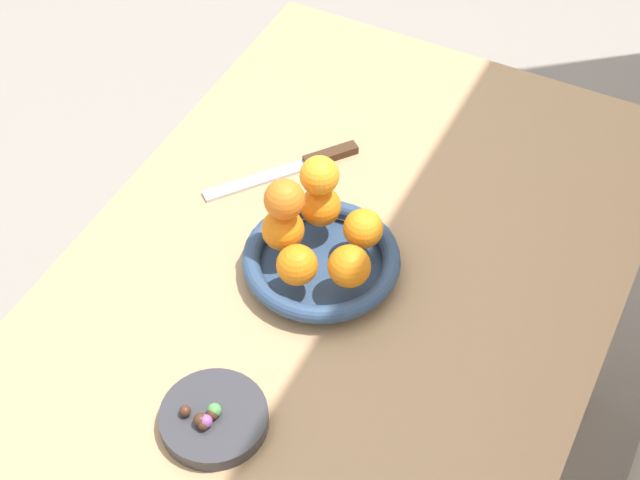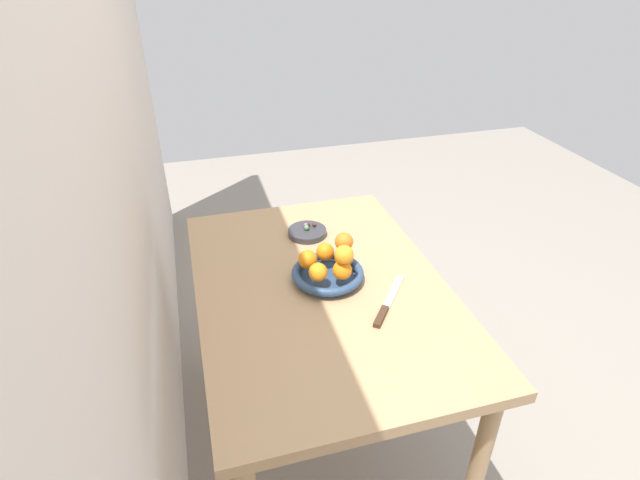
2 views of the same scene
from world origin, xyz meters
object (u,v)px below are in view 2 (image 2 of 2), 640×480
(candy_ball_5, at_px, (307,228))
(knife, at_px, (387,304))
(fruit_bowl, at_px, (328,274))
(candy_ball_3, at_px, (306,227))
(candy_dish, at_px, (307,232))
(candy_ball_2, at_px, (306,225))
(orange_0, at_px, (318,272))
(candy_ball_0, at_px, (307,225))
(orange_2, at_px, (344,257))
(orange_6, at_px, (344,254))
(orange_3, at_px, (325,252))
(orange_1, at_px, (342,270))
(dining_table, at_px, (321,307))
(orange_4, at_px, (308,259))
(candy_ball_4, at_px, (306,225))
(candy_ball_1, at_px, (314,225))
(orange_5, at_px, (344,242))

(candy_ball_5, relative_size, knife, 0.08)
(fruit_bowl, height_order, candy_ball_3, fruit_bowl)
(candy_dish, distance_m, candy_ball_2, 0.03)
(orange_0, xyz_separation_m, candy_ball_0, (0.35, -0.06, -0.04))
(orange_2, height_order, knife, orange_2)
(fruit_bowl, relative_size, candy_ball_0, 12.65)
(orange_0, distance_m, orange_6, 0.10)
(orange_3, xyz_separation_m, knife, (-0.23, -0.12, -0.06))
(orange_2, bearing_deg, orange_1, 157.90)
(orange_3, distance_m, candy_ball_3, 0.24)
(candy_ball_5, bearing_deg, dining_table, 173.95)
(orange_4, bearing_deg, candy_ball_4, -13.01)
(fruit_bowl, xyz_separation_m, candy_ball_4, (0.30, -0.01, 0.01))
(orange_4, relative_size, candy_ball_5, 3.32)
(orange_1, xyz_separation_m, candy_ball_2, (0.36, 0.02, -0.04))
(orange_1, distance_m, candy_ball_0, 0.36)
(candy_dish, distance_m, knife, 0.47)
(candy_ball_2, height_order, candy_ball_3, candy_ball_3)
(orange_4, bearing_deg, candy_dish, -13.92)
(orange_3, relative_size, candy_ball_2, 4.00)
(orange_6, xyz_separation_m, candy_ball_3, (0.35, 0.03, -0.10))
(orange_1, height_order, candy_ball_1, orange_1)
(candy_dish, height_order, candy_ball_0, candy_ball_0)
(orange_1, bearing_deg, orange_4, 45.66)
(orange_6, distance_m, candy_ball_4, 0.37)
(dining_table, xyz_separation_m, candy_ball_0, (0.32, -0.04, 0.12))
(candy_ball_0, height_order, candy_ball_3, candy_ball_0)
(fruit_bowl, xyz_separation_m, orange_1, (-0.06, -0.03, 0.05))
(orange_0, xyz_separation_m, knife, (-0.13, -0.17, -0.06))
(orange_2, xyz_separation_m, orange_4, (0.02, 0.11, -0.00))
(dining_table, distance_m, orange_3, 0.18)
(candy_ball_3, relative_size, candy_ball_5, 0.87)
(orange_0, bearing_deg, orange_4, 10.26)
(candy_ball_2, relative_size, candy_ball_3, 0.92)
(orange_5, height_order, candy_ball_1, orange_5)
(candy_ball_2, bearing_deg, orange_5, -171.51)
(candy_ball_2, relative_size, candy_ball_5, 0.80)
(orange_1, relative_size, orange_4, 0.99)
(candy_ball_4, bearing_deg, candy_ball_5, 174.59)
(orange_3, xyz_separation_m, candy_ball_5, (0.23, 0.00, -0.04))
(orange_3, distance_m, knife, 0.27)
(fruit_bowl, xyz_separation_m, candy_ball_0, (0.30, -0.01, 0.01))
(candy_ball_1, height_order, candy_ball_4, candy_ball_4)
(orange_5, relative_size, candy_ball_5, 3.16)
(orange_3, relative_size, candy_ball_4, 3.34)
(orange_2, distance_m, candy_ball_0, 0.30)
(candy_ball_1, relative_size, candy_ball_4, 0.87)
(candy_ball_3, relative_size, knife, 0.07)
(orange_3, distance_m, candy_ball_5, 0.23)
(fruit_bowl, relative_size, orange_6, 4.03)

